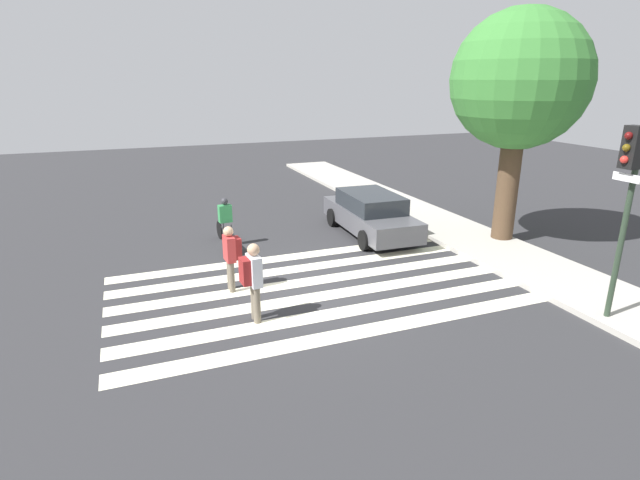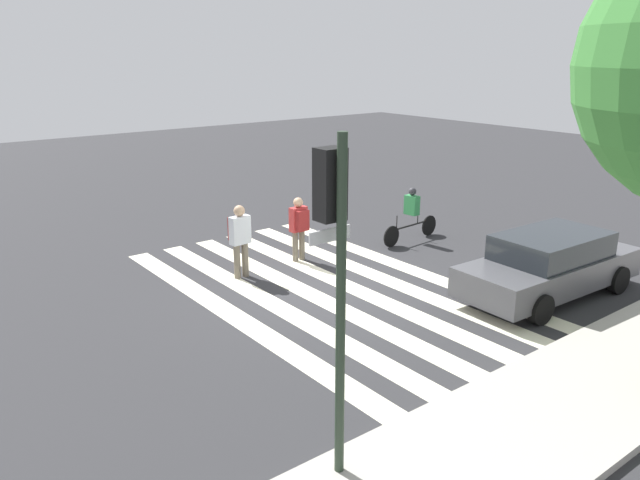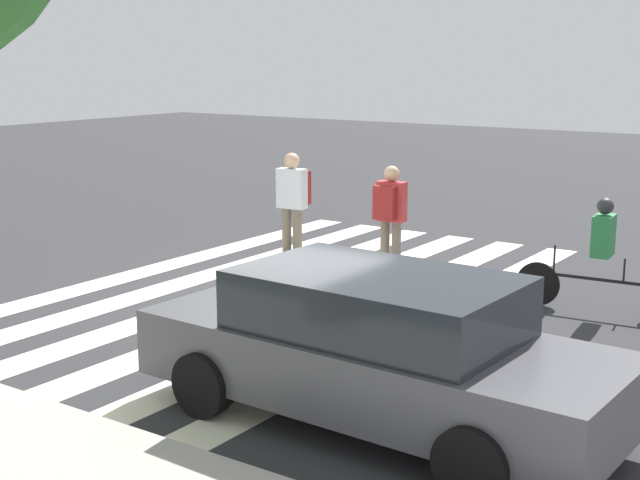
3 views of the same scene
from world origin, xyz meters
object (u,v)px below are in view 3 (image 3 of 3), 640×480
Objects in this scene: cyclist_mid_street at (602,251)px; car_parked_silver_sedan at (377,348)px; pedestrian_adult_yellow_jacket at (293,196)px; pedestrian_adult_tall_backpack at (390,210)px.

cyclist_mid_street reaches higher than car_parked_silver_sedan.
cyclist_mid_street is 4.85m from car_parked_silver_sedan.
pedestrian_adult_yellow_jacket is 0.38× the size of car_parked_silver_sedan.
pedestrian_adult_yellow_jacket reaches higher than cyclist_mid_street.
car_parked_silver_sedan is at bearing -65.03° from pedestrian_adult_tall_backpack.
pedestrian_adult_yellow_jacket is 1.06× the size of pedestrian_adult_tall_backpack.
pedestrian_adult_tall_backpack reaches higher than car_parked_silver_sedan.
cyclist_mid_street is at bearing -12.72° from pedestrian_adult_tall_backpack.
pedestrian_adult_yellow_jacket is 1.84m from pedestrian_adult_tall_backpack.
cyclist_mid_street is at bearing -94.91° from car_parked_silver_sedan.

